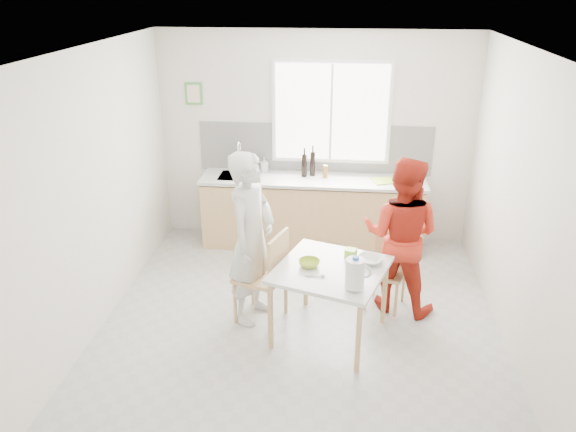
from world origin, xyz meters
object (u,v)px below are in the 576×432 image
(person_white, at_px, (251,239))
(person_red, at_px, (401,236))
(bowl_white, at_px, (370,260))
(dining_table, at_px, (331,275))
(bowl_green, at_px, (309,263))
(milk_jug, at_px, (355,273))
(chair_far, at_px, (388,266))
(wine_bottle_a, at_px, (313,164))
(wine_bottle_b, at_px, (304,165))
(chair_left, at_px, (267,273))

(person_white, relative_size, person_red, 1.06)
(bowl_white, bearing_deg, dining_table, -158.68)
(person_white, relative_size, bowl_green, 8.91)
(milk_jug, bearing_deg, dining_table, 139.34)
(milk_jug, bearing_deg, bowl_green, 156.45)
(chair_far, bearing_deg, wine_bottle_a, 139.80)
(chair_far, height_order, person_red, person_red)
(dining_table, xyz_separation_m, person_red, (0.69, 0.61, 0.16))
(dining_table, relative_size, person_red, 0.74)
(milk_jug, height_order, wine_bottle_a, wine_bottle_a)
(wine_bottle_a, bearing_deg, bowl_green, -87.11)
(bowl_white, bearing_deg, wine_bottle_a, 108.69)
(person_white, xyz_separation_m, wine_bottle_b, (0.38, 1.83, 0.18))
(chair_left, xyz_separation_m, wine_bottle_a, (0.33, 1.93, 0.54))
(bowl_green, bearing_deg, person_white, 157.04)
(bowl_green, relative_size, wine_bottle_a, 0.62)
(person_red, bearing_deg, wine_bottle_b, -34.81)
(dining_table, distance_m, wine_bottle_a, 2.20)
(person_red, distance_m, bowl_green, 1.08)
(chair_left, distance_m, person_white, 0.38)
(chair_far, xyz_separation_m, person_white, (-1.38, -0.39, 0.44))
(person_red, bearing_deg, milk_jug, 82.60)
(dining_table, relative_size, wine_bottle_a, 3.84)
(milk_jug, distance_m, wine_bottle_b, 2.55)
(dining_table, bearing_deg, wine_bottle_a, 98.31)
(wine_bottle_b, bearing_deg, wine_bottle_a, 25.81)
(person_white, distance_m, person_red, 1.53)
(dining_table, height_order, bowl_green, bowl_green)
(chair_far, height_order, person_white, person_white)
(dining_table, xyz_separation_m, milk_jug, (0.22, -0.37, 0.24))
(bowl_green, distance_m, wine_bottle_a, 2.15)
(bowl_white, bearing_deg, chair_left, 175.89)
(milk_jug, bearing_deg, bowl_white, 92.63)
(person_red, xyz_separation_m, wine_bottle_a, (-1.00, 1.54, 0.25))
(dining_table, height_order, person_white, person_white)
(bowl_green, xyz_separation_m, milk_jug, (0.42, -0.38, 0.13))
(chair_far, height_order, bowl_green, chair_far)
(person_red, relative_size, wine_bottle_b, 5.56)
(person_white, bearing_deg, chair_left, -90.00)
(bowl_white, distance_m, wine_bottle_b, 2.12)
(chair_far, xyz_separation_m, wine_bottle_b, (-1.01, 1.43, 0.62))
(bowl_white, bearing_deg, milk_jug, -105.85)
(chair_left, distance_m, person_red, 1.42)
(dining_table, distance_m, bowl_white, 0.40)
(milk_jug, bearing_deg, person_white, 166.53)
(person_white, bearing_deg, chair_far, -55.66)
(person_white, distance_m, bowl_green, 0.65)
(wine_bottle_a, bearing_deg, chair_far, -58.68)
(person_red, bearing_deg, person_white, 31.40)
(person_white, relative_size, bowl_white, 7.49)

